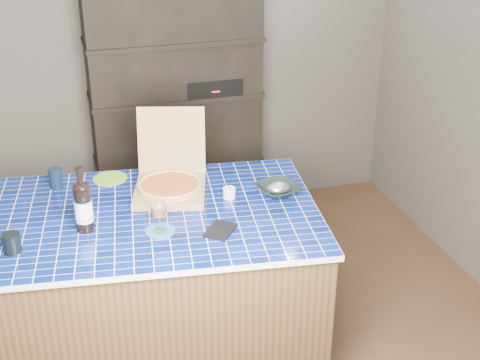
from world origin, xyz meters
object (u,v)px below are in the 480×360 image
object	(u,v)px
mead_bottle	(83,206)
wine_glass	(159,209)
kitchen_island	(154,290)
dvd_case	(220,230)
bowl	(278,190)
pizza_box	(170,183)

from	to	relation	value
mead_bottle	wine_glass	distance (m)	0.36
kitchen_island	mead_bottle	bearing A→B (deg)	-158.91
dvd_case	bowl	distance (m)	0.50
mead_bottle	wine_glass	size ratio (longest dim) A/B	1.96
kitchen_island	wine_glass	bearing A→B (deg)	-76.93
wine_glass	dvd_case	distance (m)	0.32
bowl	mead_bottle	bearing A→B (deg)	-174.76
wine_glass	bowl	bearing A→B (deg)	17.27
wine_glass	mead_bottle	bearing A→B (deg)	161.09
kitchen_island	bowl	size ratio (longest dim) A/B	8.40
wine_glass	dvd_case	bearing A→B (deg)	-16.16
mead_bottle	wine_glass	xyz separation A→B (m)	(0.34, -0.12, -0.01)
pizza_box	mead_bottle	world-z (taller)	pizza_box
bowl	dvd_case	bearing A→B (deg)	-143.81
kitchen_island	dvd_case	distance (m)	0.63
kitchen_island	pizza_box	xyz separation A→B (m)	(0.15, 0.20, 0.53)
kitchen_island	dvd_case	world-z (taller)	dvd_case
kitchen_island	pizza_box	world-z (taller)	pizza_box
pizza_box	bowl	xyz separation A→B (m)	(0.55, -0.18, -0.03)
dvd_case	bowl	bearing A→B (deg)	74.06
pizza_box	mead_bottle	size ratio (longest dim) A/B	1.59
dvd_case	mead_bottle	bearing A→B (deg)	-159.81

